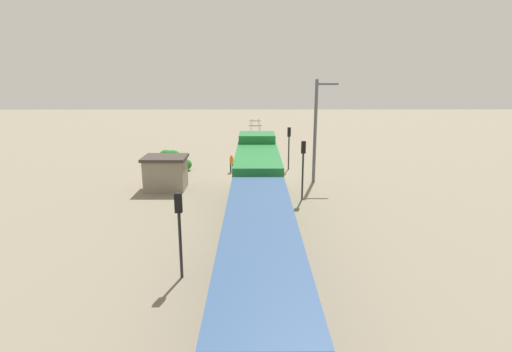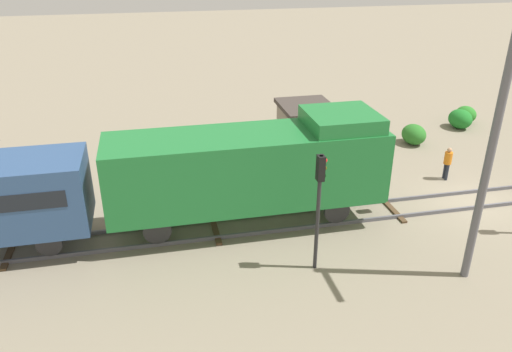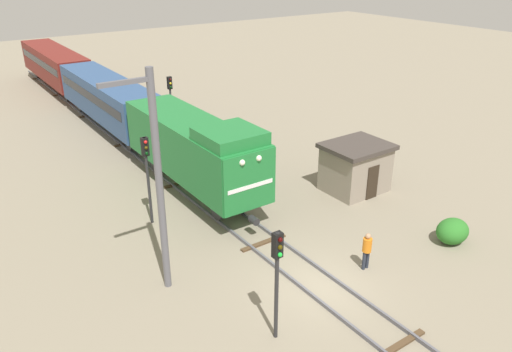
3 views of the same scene
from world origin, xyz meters
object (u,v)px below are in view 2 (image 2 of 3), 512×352
at_px(catenary_mast, 491,157).
at_px(relay_hut, 306,128).
at_px(locomotive, 252,166).
at_px(traffic_signal_mid, 319,193).
at_px(worker_near_track, 448,161).

bearing_deg(catenary_mast, relay_hut, 9.35).
relative_size(locomotive, relay_hut, 3.31).
height_order(locomotive, catenary_mast, catenary_mast).
height_order(locomotive, relay_hut, locomotive).
bearing_deg(catenary_mast, locomotive, 53.22).
distance_m(locomotive, traffic_signal_mid, 3.79).
xyz_separation_m(locomotive, traffic_signal_mid, (-3.40, -1.64, 0.33)).
relative_size(traffic_signal_mid, catenary_mast, 0.51).
relative_size(locomotive, worker_near_track, 6.82).
relative_size(traffic_signal_mid, relay_hut, 1.28).
bearing_deg(worker_near_track, catenary_mast, 97.07).
bearing_deg(relay_hut, worker_near_track, -131.44).
distance_m(locomotive, catenary_mast, 8.65).
relative_size(worker_near_track, relay_hut, 0.49).
height_order(locomotive, traffic_signal_mid, locomotive).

